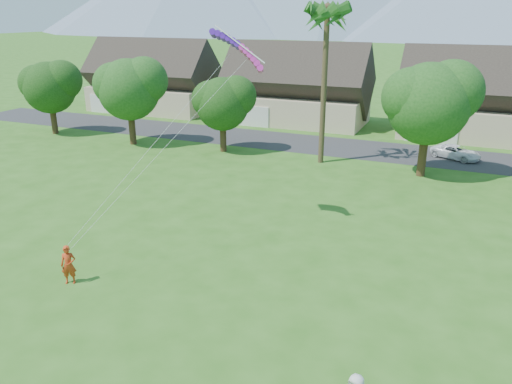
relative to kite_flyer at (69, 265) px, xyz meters
The scene contains 7 objects.
street 29.86m from the kite_flyer, 76.14° to the left, with size 90.00×7.00×0.01m, color #2D2D30.
kite_flyer is the anchor object (origin of this frame).
parked_car 32.82m from the kite_flyer, 62.02° to the left, with size 1.87×4.06×1.13m, color white.
houses_row 38.82m from the kite_flyer, 78.62° to the left, with size 72.75×8.19×8.86m.
tree_row 24.00m from the kite_flyer, 75.30° to the left, with size 62.27×6.67×8.45m.
fan_palm 26.38m from the kite_flyer, 77.63° to the left, with size 3.00×3.00×13.80m.
parafoil_kite 13.72m from the kite_flyer, 64.27° to the left, with size 3.47×1.31×0.50m.
Camera 1 is at (8.56, -10.23, 11.74)m, focal length 35.00 mm.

